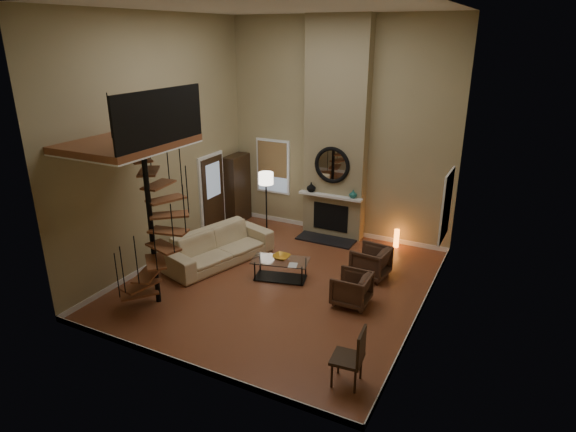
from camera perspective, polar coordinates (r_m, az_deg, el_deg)
The scene contains 33 objects.
ground at distance 10.71m, azimuth -0.98°, elevation -7.73°, with size 6.00×6.50×0.01m, color #9C5532.
back_wall at distance 12.61m, azimuth 5.95°, elevation 9.83°, with size 6.00×0.02×5.50m, color tan.
front_wall at distance 7.13m, azimuth -13.39°, elevation 1.03°, with size 6.00×0.02×5.50m, color tan.
left_wall at distance 11.40m, azimuth -14.66°, elevation 8.14°, with size 0.02×6.50×5.50m, color tan.
right_wall at distance 8.76m, azimuth 16.59°, elevation 4.36°, with size 0.02×6.50×5.50m, color tan.
ceiling at distance 9.45m, azimuth -1.19°, elevation 23.13°, with size 6.00×6.50×0.01m, color silver.
baseboard_back at distance 13.36m, azimuth 5.52°, elevation -1.59°, with size 6.00×0.02×0.12m, color white.
baseboard_front at distance 8.40m, azimuth -11.80°, elevation -16.54°, with size 6.00×0.02×0.12m, color white.
baseboard_left at distance 12.22m, azimuth -13.51°, elevation -4.26°, with size 0.02×6.50×0.12m, color white.
baseboard_right at distance 9.82m, azimuth 14.94°, elevation -10.87°, with size 0.02×6.50×0.12m, color white.
chimney_breast at distance 12.44m, azimuth 5.63°, elevation 9.69°, with size 1.60×0.38×5.50m, color #8E805C.
hearth at distance 12.80m, azimuth 4.40°, elevation -2.76°, with size 1.50×0.60×0.04m, color black.
firebox at distance 12.85m, azimuth 4.96°, elevation -0.13°, with size 0.95×0.02×0.72m, color black.
mantel at distance 12.59m, azimuth 4.91°, elevation 2.31°, with size 1.70×0.18×0.06m, color white.
mirror_frame at distance 12.41m, azimuth 5.13°, elevation 5.90°, with size 0.94×0.94×0.10m, color black.
mirror_disc at distance 12.42m, azimuth 5.14°, elevation 5.91°, with size 0.80×0.80×0.01m, color white.
vase_left at distance 12.78m, azimuth 2.71°, elevation 3.37°, with size 0.24×0.24×0.25m, color black.
vase_right at distance 12.38m, azimuth 7.57°, elevation 2.55°, with size 0.20×0.20×0.21m, color #195953.
window_back at distance 13.62m, azimuth -1.77°, elevation 5.85°, with size 1.02×0.06×1.52m.
window_right at distance 10.98m, azimuth 17.90°, elevation 1.26°, with size 0.06×1.02×1.52m.
entry_door at distance 13.16m, azimuth -8.76°, elevation 2.50°, with size 0.10×1.05×2.16m.
loft at distance 9.38m, azimuth -17.69°, elevation 8.32°, with size 1.70×2.20×1.09m.
spiral_stair at distance 9.60m, azimuth -15.60°, elevation -0.26°, with size 1.47×1.47×4.06m.
hutch at distance 13.88m, azimuth -5.98°, elevation 3.15°, with size 0.41×0.86×1.93m, color #311E10.
sofa at distance 11.59m, azimuth -8.01°, elevation -3.46°, with size 2.61×1.02×0.76m, color #CAB68C.
armchair_near at distance 10.92m, azimuth 9.92°, elevation -5.35°, with size 0.73×0.75×0.69m, color #492F22.
armchair_far at distance 9.79m, azimuth 7.75°, elevation -8.44°, with size 0.69×0.71×0.65m, color #492F22.
coffee_table at distance 10.73m, azimuth -0.89°, elevation -5.93°, with size 1.33×0.89×0.45m.
bowl at distance 10.68m, azimuth -0.77°, elevation -4.79°, with size 0.37×0.37×0.09m, color gold.
book at distance 10.39m, azimuth 0.44°, elevation -5.76°, with size 0.18×0.25×0.02m, color gray.
floor_lamp at distance 12.72m, azimuth -2.57°, elevation 3.81°, with size 0.38×0.38×1.70m.
accent_lamp at distance 12.56m, azimuth 12.48°, elevation -2.54°, with size 0.13×0.13×0.46m, color orange.
side_chair at distance 7.70m, azimuth 7.56°, elevation -15.74°, with size 0.50×0.50×0.98m.
Camera 1 is at (4.43, -8.34, 5.05)m, focal length 30.62 mm.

